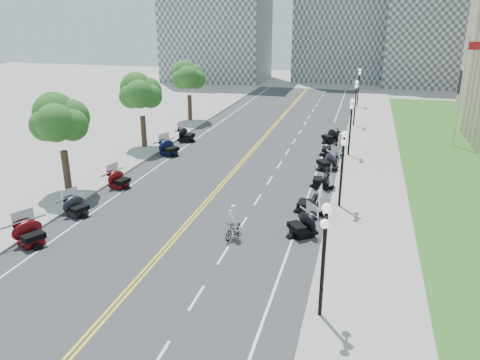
# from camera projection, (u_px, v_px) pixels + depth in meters

# --- Properties ---
(ground) EXTENTS (160.00, 160.00, 0.00)m
(ground) POSITION_uv_depth(u_px,v_px,m) (192.00, 218.00, 28.72)
(ground) COLOR gray
(road) EXTENTS (16.00, 90.00, 0.01)m
(road) POSITION_uv_depth(u_px,v_px,m) (236.00, 169.00, 37.82)
(road) COLOR #333335
(road) RESTS_ON ground
(centerline_yellow_a) EXTENTS (0.12, 90.00, 0.00)m
(centerline_yellow_a) POSITION_uv_depth(u_px,v_px,m) (234.00, 169.00, 37.84)
(centerline_yellow_a) COLOR yellow
(centerline_yellow_a) RESTS_ON road
(centerline_yellow_b) EXTENTS (0.12, 90.00, 0.00)m
(centerline_yellow_b) POSITION_uv_depth(u_px,v_px,m) (237.00, 169.00, 37.79)
(centerline_yellow_b) COLOR yellow
(centerline_yellow_b) RESTS_ON road
(edge_line_north) EXTENTS (0.12, 90.00, 0.00)m
(edge_line_north) POSITION_uv_depth(u_px,v_px,m) (315.00, 176.00, 36.25)
(edge_line_north) COLOR white
(edge_line_north) RESTS_ON road
(edge_line_south) EXTENTS (0.12, 90.00, 0.00)m
(edge_line_south) POSITION_uv_depth(u_px,v_px,m) (163.00, 163.00, 39.38)
(edge_line_south) COLOR white
(edge_line_south) RESTS_ON road
(lane_dash_3) EXTENTS (0.12, 2.00, 0.00)m
(lane_dash_3) POSITION_uv_depth(u_px,v_px,m) (159.00, 358.00, 17.02)
(lane_dash_3) COLOR white
(lane_dash_3) RESTS_ON road
(lane_dash_4) EXTENTS (0.12, 2.00, 0.00)m
(lane_dash_4) POSITION_uv_depth(u_px,v_px,m) (197.00, 298.00, 20.65)
(lane_dash_4) COLOR white
(lane_dash_4) RESTS_ON road
(lane_dash_5) EXTENTS (0.12, 2.00, 0.00)m
(lane_dash_5) POSITION_uv_depth(u_px,v_px,m) (223.00, 255.00, 24.29)
(lane_dash_5) COLOR white
(lane_dash_5) RESTS_ON road
(lane_dash_6) EXTENTS (0.12, 2.00, 0.00)m
(lane_dash_6) POSITION_uv_depth(u_px,v_px,m) (243.00, 224.00, 27.93)
(lane_dash_6) COLOR white
(lane_dash_6) RESTS_ON road
(lane_dash_7) EXTENTS (0.12, 2.00, 0.00)m
(lane_dash_7) POSITION_uv_depth(u_px,v_px,m) (258.00, 200.00, 31.57)
(lane_dash_7) COLOR white
(lane_dash_7) RESTS_ON road
(lane_dash_8) EXTENTS (0.12, 2.00, 0.00)m
(lane_dash_8) POSITION_uv_depth(u_px,v_px,m) (270.00, 180.00, 35.21)
(lane_dash_8) COLOR white
(lane_dash_8) RESTS_ON road
(lane_dash_9) EXTENTS (0.12, 2.00, 0.00)m
(lane_dash_9) POSITION_uv_depth(u_px,v_px,m) (279.00, 165.00, 38.85)
(lane_dash_9) COLOR white
(lane_dash_9) RESTS_ON road
(lane_dash_10) EXTENTS (0.12, 2.00, 0.00)m
(lane_dash_10) POSITION_uv_depth(u_px,v_px,m) (287.00, 152.00, 42.49)
(lane_dash_10) COLOR white
(lane_dash_10) RESTS_ON road
(lane_dash_11) EXTENTS (0.12, 2.00, 0.00)m
(lane_dash_11) POSITION_uv_depth(u_px,v_px,m) (294.00, 141.00, 46.13)
(lane_dash_11) COLOR white
(lane_dash_11) RESTS_ON road
(lane_dash_12) EXTENTS (0.12, 2.00, 0.00)m
(lane_dash_12) POSITION_uv_depth(u_px,v_px,m) (300.00, 132.00, 49.77)
(lane_dash_12) COLOR white
(lane_dash_12) RESTS_ON road
(lane_dash_13) EXTENTS (0.12, 2.00, 0.00)m
(lane_dash_13) POSITION_uv_depth(u_px,v_px,m) (305.00, 124.00, 53.41)
(lane_dash_13) COLOR white
(lane_dash_13) RESTS_ON road
(lane_dash_14) EXTENTS (0.12, 2.00, 0.00)m
(lane_dash_14) POSITION_uv_depth(u_px,v_px,m) (309.00, 117.00, 57.05)
(lane_dash_14) COLOR white
(lane_dash_14) RESTS_ON road
(lane_dash_15) EXTENTS (0.12, 2.00, 0.00)m
(lane_dash_15) POSITION_uv_depth(u_px,v_px,m) (313.00, 111.00, 60.69)
(lane_dash_15) COLOR white
(lane_dash_15) RESTS_ON road
(lane_dash_16) EXTENTS (0.12, 2.00, 0.00)m
(lane_dash_16) POSITION_uv_depth(u_px,v_px,m) (317.00, 105.00, 64.33)
(lane_dash_16) COLOR white
(lane_dash_16) RESTS_ON road
(lane_dash_17) EXTENTS (0.12, 2.00, 0.00)m
(lane_dash_17) POSITION_uv_depth(u_px,v_px,m) (320.00, 100.00, 67.96)
(lane_dash_17) COLOR white
(lane_dash_17) RESTS_ON road
(lane_dash_18) EXTENTS (0.12, 2.00, 0.00)m
(lane_dash_18) POSITION_uv_depth(u_px,v_px,m) (322.00, 96.00, 71.60)
(lane_dash_18) COLOR white
(lane_dash_18) RESTS_ON road
(lane_dash_19) EXTENTS (0.12, 2.00, 0.00)m
(lane_dash_19) POSITION_uv_depth(u_px,v_px,m) (325.00, 92.00, 75.24)
(lane_dash_19) COLOR white
(lane_dash_19) RESTS_ON road
(sidewalk_north) EXTENTS (5.00, 90.00, 0.15)m
(sidewalk_north) POSITION_uv_depth(u_px,v_px,m) (370.00, 179.00, 35.22)
(sidewalk_north) COLOR #9E9991
(sidewalk_north) RESTS_ON ground
(sidewalk_south) EXTENTS (5.00, 90.00, 0.15)m
(sidewalk_south) POSITION_uv_depth(u_px,v_px,m) (119.00, 158.00, 40.36)
(sidewalk_south) COLOR #9E9991
(sidewalk_south) RESTS_ON ground
(lawn) EXTENTS (9.00, 60.00, 0.10)m
(lawn) POSITION_uv_depth(u_px,v_px,m) (453.00, 157.00, 40.80)
(lawn) COLOR #356023
(lawn) RESTS_ON ground
(distant_block_a) EXTENTS (18.00, 14.00, 26.00)m
(distant_block_a) POSITION_uv_depth(u_px,v_px,m) (217.00, 7.00, 85.18)
(distant_block_a) COLOR gray
(distant_block_a) RESTS_ON ground
(distant_block_c) EXTENTS (20.00, 14.00, 22.00)m
(distant_block_c) POSITION_uv_depth(u_px,v_px,m) (448.00, 19.00, 78.79)
(distant_block_c) COLOR gray
(distant_block_c) RESTS_ON ground
(street_lamp_1) EXTENTS (0.50, 1.20, 4.90)m
(street_lamp_1) POSITION_uv_depth(u_px,v_px,m) (323.00, 262.00, 18.47)
(street_lamp_1) COLOR black
(street_lamp_1) RESTS_ON sidewalk_north
(street_lamp_2) EXTENTS (0.50, 1.20, 4.90)m
(street_lamp_2) POSITION_uv_depth(u_px,v_px,m) (342.00, 170.00, 29.38)
(street_lamp_2) COLOR black
(street_lamp_2) RESTS_ON sidewalk_north
(street_lamp_3) EXTENTS (0.50, 1.20, 4.90)m
(street_lamp_3) POSITION_uv_depth(u_px,v_px,m) (350.00, 128.00, 40.30)
(street_lamp_3) COLOR black
(street_lamp_3) RESTS_ON sidewalk_north
(street_lamp_4) EXTENTS (0.50, 1.20, 4.90)m
(street_lamp_4) POSITION_uv_depth(u_px,v_px,m) (355.00, 103.00, 51.22)
(street_lamp_4) COLOR black
(street_lamp_4) RESTS_ON sidewalk_north
(street_lamp_5) EXTENTS (0.50, 1.20, 4.90)m
(street_lamp_5) POSITION_uv_depth(u_px,v_px,m) (358.00, 88.00, 62.14)
(street_lamp_5) COLOR black
(street_lamp_5) RESTS_ON sidewalk_north
(flagpole) EXTENTS (1.10, 0.20, 10.00)m
(flagpole) POSITION_uv_depth(u_px,v_px,m) (461.00, 93.00, 42.65)
(flagpole) COLOR silver
(flagpole) RESTS_ON ground
(tree_2) EXTENTS (4.80, 4.80, 9.20)m
(tree_2) POSITION_uv_depth(u_px,v_px,m) (61.00, 126.00, 31.40)
(tree_2) COLOR #235619
(tree_2) RESTS_ON sidewalk_south
(tree_3) EXTENTS (4.80, 4.80, 9.20)m
(tree_3) POSITION_uv_depth(u_px,v_px,m) (141.00, 97.00, 42.31)
(tree_3) COLOR #235619
(tree_3) RESTS_ON sidewalk_south
(tree_4) EXTENTS (4.80, 4.80, 9.20)m
(tree_4) POSITION_uv_depth(u_px,v_px,m) (189.00, 80.00, 53.23)
(tree_4) COLOR #235619
(tree_4) RESTS_ON sidewalk_south
(motorcycle_n_5) EXTENTS (3.00, 3.00, 1.50)m
(motorcycle_n_5) POSITION_uv_depth(u_px,v_px,m) (302.00, 223.00, 26.23)
(motorcycle_n_5) COLOR black
(motorcycle_n_5) RESTS_ON road
(motorcycle_n_6) EXTENTS (2.30, 2.30, 1.52)m
(motorcycle_n_6) POSITION_uv_depth(u_px,v_px,m) (309.00, 202.00, 29.17)
(motorcycle_n_6) COLOR black
(motorcycle_n_6) RESTS_ON road
(motorcycle_n_7) EXTENTS (2.04, 2.04, 1.41)m
(motorcycle_n_7) POSITION_uv_depth(u_px,v_px,m) (322.00, 179.00, 33.52)
(motorcycle_n_7) COLOR black
(motorcycle_n_7) RESTS_ON road
(motorcycle_n_8) EXTENTS (3.10, 3.10, 1.56)m
(motorcycle_n_8) POSITION_uv_depth(u_px,v_px,m) (328.00, 161.00, 37.39)
(motorcycle_n_8) COLOR black
(motorcycle_n_8) RESTS_ON road
(motorcycle_n_9) EXTENTS (2.26, 2.26, 1.56)m
(motorcycle_n_9) POSITION_uv_depth(u_px,v_px,m) (331.00, 148.00, 40.95)
(motorcycle_n_9) COLOR black
(motorcycle_n_9) RESTS_ON road
(motorcycle_n_10) EXTENTS (3.05, 3.05, 1.51)m
(motorcycle_n_10) POSITION_uv_depth(u_px,v_px,m) (331.00, 135.00, 45.28)
(motorcycle_n_10) COLOR black
(motorcycle_n_10) RESTS_ON road
(motorcycle_s_4) EXTENTS (2.88, 2.88, 1.50)m
(motorcycle_s_4) POSITION_uv_depth(u_px,v_px,m) (30.00, 232.00, 25.16)
(motorcycle_s_4) COLOR #590A0C
(motorcycle_s_4) RESTS_ON road
(motorcycle_s_5) EXTENTS (2.50, 2.50, 1.35)m
(motorcycle_s_5) POSITION_uv_depth(u_px,v_px,m) (76.00, 206.00, 28.87)
(motorcycle_s_5) COLOR black
(motorcycle_s_5) RESTS_ON road
(motorcycle_s_6) EXTENTS (2.40, 2.40, 1.40)m
(motorcycle_s_6) POSITION_uv_depth(u_px,v_px,m) (119.00, 179.00, 33.53)
(motorcycle_s_6) COLOR #590A0C
(motorcycle_s_6) RESTS_ON road
(motorcycle_s_8) EXTENTS (2.93, 2.93, 1.55)m
(motorcycle_s_8) POSITION_uv_depth(u_px,v_px,m) (169.00, 147.00, 41.22)
(motorcycle_s_8) COLOR black
(motorcycle_s_8) RESTS_ON road
(motorcycle_s_9) EXTENTS (2.36, 2.36, 1.52)m
(motorcycle_s_9) POSITION_uv_depth(u_px,v_px,m) (186.00, 134.00, 45.76)
(motorcycle_s_9) COLOR black
(motorcycle_s_9) RESTS_ON road
(bicycle) EXTENTS (0.88, 1.76, 1.02)m
(bicycle) POSITION_uv_depth(u_px,v_px,m) (233.00, 229.00, 26.07)
(bicycle) COLOR #A51414
(bicycle) RESTS_ON road
(cyclist_rider) EXTENTS (0.60, 0.40, 1.66)m
(cyclist_rider) POSITION_uv_depth(u_px,v_px,m) (233.00, 207.00, 25.62)
(cyclist_rider) COLOR silver
(cyclist_rider) RESTS_ON bicycle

